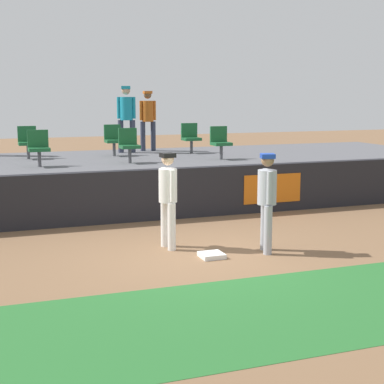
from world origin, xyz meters
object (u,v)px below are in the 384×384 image
seat_back_center (113,138)px  first_base (212,255)px  spectator_capped (126,114)px  seat_front_left (39,146)px  seat_back_left (28,141)px  player_fielder_home (168,194)px  player_runner_visitor (267,196)px  seat_back_right (191,136)px  spectator_hooded (148,116)px  seat_front_right (220,141)px  seat_front_center (129,144)px

seat_back_center → first_base: bearing=-88.0°
seat_back_center → spectator_capped: bearing=53.2°
seat_front_left → seat_back_left: bearing=93.1°
player_fielder_home → seat_back_center: 5.77m
spectator_capped → player_runner_visitor: bearing=110.6°
seat_back_right → spectator_hooded: (-0.96, 1.04, 0.54)m
seat_front_right → seat_back_center: 2.99m
player_runner_visitor → spectator_capped: spectator_capped is taller
seat_front_center → seat_back_left: (-2.23, 1.80, 0.00)m
seat_front_left → spectator_hooded: size_ratio=0.48×
seat_back_right → seat_front_left: bearing=-157.7°
seat_front_right → seat_front_left: (-4.54, 0.00, 0.00)m
player_runner_visitor → seat_front_center: bearing=-148.3°
seat_back_center → spectator_capped: 1.11m
spectator_capped → seat_front_left: bearing=58.1°
player_runner_visitor → spectator_hooded: 7.72m
first_base → seat_front_left: 5.59m
first_base → seat_back_center: (-0.23, 6.61, 1.58)m
seat_front_left → spectator_hooded: (3.43, 2.84, 0.54)m
seat_front_right → seat_front_left: size_ratio=1.00×
seat_back_center → seat_back_right: bearing=0.0°
seat_front_right → spectator_hooded: bearing=111.4°
seat_front_center → spectator_hooded: (1.29, 2.84, 0.54)m
player_fielder_home → seat_front_center: 3.98m
seat_back_left → spectator_hooded: (3.52, 1.04, 0.54)m
first_base → player_fielder_home: bearing=120.2°
seat_front_center → spectator_capped: size_ratio=0.45×
seat_back_right → seat_back_left: bearing=-180.0°
first_base → seat_back_left: 7.23m
seat_front_right → seat_back_center: (-2.38, 1.80, -0.00)m
seat_back_left → seat_back_center: same height
player_runner_visitor → seat_front_right: size_ratio=2.11×
player_runner_visitor → seat_back_left: seat_back_left is taller
seat_back_right → seat_back_center: size_ratio=1.00×
player_runner_visitor → seat_front_right: (1.11, 4.80, 0.59)m
player_fielder_home → seat_front_right: seat_front_right is taller
player_fielder_home → seat_back_right: size_ratio=2.10×
seat_back_right → spectator_hooded: size_ratio=0.48×
seat_back_left → seat_back_right: bearing=0.0°
player_fielder_home → seat_back_left: bearing=-167.2°
seat_back_center → seat_front_left: (-2.16, -1.80, 0.00)m
seat_back_right → spectator_hooded: 1.51m
seat_front_right → seat_back_center: size_ratio=1.00×
seat_front_right → spectator_hooded: size_ratio=0.48×
first_base → player_runner_visitor: (1.05, 0.01, 0.99)m
seat_back_right → spectator_capped: (-1.67, 0.74, 0.62)m
player_runner_visitor → spectator_capped: bearing=-157.8°
seat_front_center → spectator_capped: spectator_capped is taller
first_base → spectator_hooded: spectator_hooded is taller
seat_back_right → seat_front_right: bearing=-85.0°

